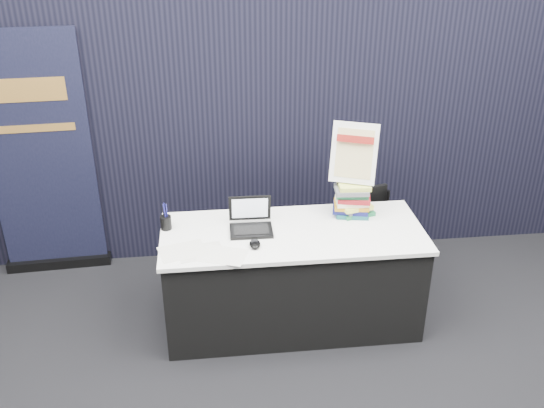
{
  "coord_description": "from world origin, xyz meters",
  "views": [
    {
      "loc": [
        -0.54,
        -3.01,
        2.8
      ],
      "look_at": [
        -0.14,
        0.55,
        0.97
      ],
      "focal_mm": 40.0,
      "sensor_mm": 36.0,
      "label": 1
    }
  ],
  "objects_px": {
    "book_stack_tall": "(352,199)",
    "pullup_banner": "(43,171)",
    "info_sign": "(354,154)",
    "laptop": "(251,222)",
    "book_stack_short": "(356,208)",
    "stacking_chair": "(368,238)",
    "display_table": "(292,277)"
  },
  "relations": [
    {
      "from": "stacking_chair",
      "to": "info_sign",
      "type": "bearing_deg",
      "value": -162.61
    },
    {
      "from": "laptop",
      "to": "stacking_chair",
      "type": "bearing_deg",
      "value": 18.07
    },
    {
      "from": "display_table",
      "to": "book_stack_short",
      "type": "height_order",
      "value": "book_stack_short"
    },
    {
      "from": "display_table",
      "to": "book_stack_tall",
      "type": "xyz_separation_m",
      "value": [
        0.45,
        0.19,
        0.5
      ]
    },
    {
      "from": "stacking_chair",
      "to": "display_table",
      "type": "bearing_deg",
      "value": -166.72
    },
    {
      "from": "book_stack_short",
      "to": "info_sign",
      "type": "xyz_separation_m",
      "value": [
        -0.03,
        0.02,
        0.41
      ]
    },
    {
      "from": "laptop",
      "to": "pullup_banner",
      "type": "bearing_deg",
      "value": 151.45
    },
    {
      "from": "info_sign",
      "to": "pullup_banner",
      "type": "xyz_separation_m",
      "value": [
        -2.29,
        0.72,
        -0.33
      ]
    },
    {
      "from": "stacking_chair",
      "to": "book_stack_tall",
      "type": "bearing_deg",
      "value": -156.25
    },
    {
      "from": "pullup_banner",
      "to": "info_sign",
      "type": "bearing_deg",
      "value": -20.7
    },
    {
      "from": "info_sign",
      "to": "stacking_chair",
      "type": "distance_m",
      "value": 0.78
    },
    {
      "from": "book_stack_tall",
      "to": "book_stack_short",
      "type": "bearing_deg",
      "value": 21.72
    },
    {
      "from": "laptop",
      "to": "book_stack_tall",
      "type": "xyz_separation_m",
      "value": [
        0.73,
        0.13,
        0.07
      ]
    },
    {
      "from": "book_stack_short",
      "to": "info_sign",
      "type": "bearing_deg",
      "value": 152.56
    },
    {
      "from": "display_table",
      "to": "book_stack_short",
      "type": "bearing_deg",
      "value": 23.18
    },
    {
      "from": "book_stack_tall",
      "to": "info_sign",
      "type": "height_order",
      "value": "info_sign"
    },
    {
      "from": "info_sign",
      "to": "stacking_chair",
      "type": "relative_size",
      "value": 0.53
    },
    {
      "from": "book_stack_tall",
      "to": "book_stack_short",
      "type": "relative_size",
      "value": 1.02
    },
    {
      "from": "pullup_banner",
      "to": "stacking_chair",
      "type": "height_order",
      "value": "pullup_banner"
    },
    {
      "from": "display_table",
      "to": "stacking_chair",
      "type": "relative_size",
      "value": 2.19
    },
    {
      "from": "info_sign",
      "to": "pullup_banner",
      "type": "bearing_deg",
      "value": -175.59
    },
    {
      "from": "book_stack_tall",
      "to": "stacking_chair",
      "type": "xyz_separation_m",
      "value": [
        0.18,
        0.15,
        -0.42
      ]
    },
    {
      "from": "info_sign",
      "to": "book_stack_tall",
      "type": "bearing_deg",
      "value": -68.07
    },
    {
      "from": "book_stack_short",
      "to": "pullup_banner",
      "type": "xyz_separation_m",
      "value": [
        -2.32,
        0.74,
        0.08
      ]
    },
    {
      "from": "book_stack_tall",
      "to": "info_sign",
      "type": "distance_m",
      "value": 0.33
    },
    {
      "from": "laptop",
      "to": "pullup_banner",
      "type": "relative_size",
      "value": 0.15
    },
    {
      "from": "book_stack_tall",
      "to": "pullup_banner",
      "type": "height_order",
      "value": "pullup_banner"
    },
    {
      "from": "laptop",
      "to": "book_stack_short",
      "type": "relative_size",
      "value": 1.18
    },
    {
      "from": "laptop",
      "to": "book_stack_short",
      "type": "height_order",
      "value": "laptop"
    },
    {
      "from": "book_stack_tall",
      "to": "pullup_banner",
      "type": "xyz_separation_m",
      "value": [
        -2.29,
        0.75,
        -0.0
      ]
    },
    {
      "from": "book_stack_tall",
      "to": "info_sign",
      "type": "bearing_deg",
      "value": 90.0
    },
    {
      "from": "info_sign",
      "to": "book_stack_short",
      "type": "bearing_deg",
      "value": -5.51
    }
  ]
}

